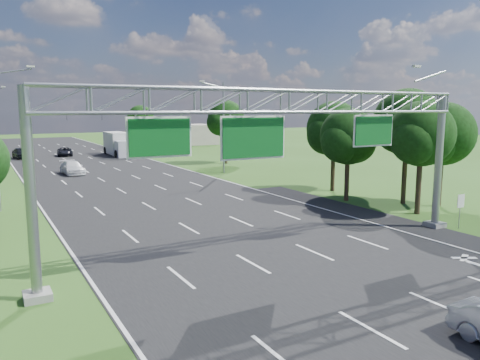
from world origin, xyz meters
TOP-DOWN VIEW (x-y plane):
  - ground at (0.00, 30.00)m, footprint 220.00×220.00m
  - road at (0.00, 30.00)m, footprint 18.00×180.00m
  - road_flare at (10.20, 14.00)m, footprint 3.00×30.00m
  - sign_gantry at (0.33, 12.00)m, footprint 23.50×1.00m
  - regulatory_sign at (12.40, 10.98)m, footprint 0.60×0.08m
  - traffic_signal at (7.48, 65.00)m, footprint 12.21×0.24m
  - streetlight_r_mid at (11.30, 40.00)m, footprint 2.97×0.22m
  - tree_cluster_right at (14.80, 19.19)m, footprint 9.91×14.60m
  - tree_verge_rd at (16.08, 48.04)m, footprint 5.76×4.80m
  - tree_verge_re at (14.08, 78.04)m, footprint 5.76×4.80m
  - building_right at (24.00, 82.00)m, footprint 12.00×9.00m
  - car_queue_a at (-3.57, 47.38)m, footprint 2.26×4.97m
  - car_queue_b at (-0.89, 69.15)m, footprint 2.75×4.92m
  - car_queue_c at (-7.06, 68.01)m, footprint 2.54×4.94m
  - box_truck at (6.58, 66.13)m, footprint 2.86×9.34m

SIDE VIEW (x-z plane):
  - ground at x=0.00m, z-range 0.00..0.00m
  - road at x=0.00m, z-range -0.01..0.01m
  - road_flare at x=10.20m, z-range -0.01..0.01m
  - car_queue_b at x=-0.89m, z-range 0.00..1.30m
  - car_queue_a at x=-3.57m, z-range 0.00..1.41m
  - car_queue_c at x=-7.06m, z-range 0.00..1.61m
  - regulatory_sign at x=12.40m, z-range 0.46..2.56m
  - box_truck at x=6.58m, z-range -0.07..3.46m
  - building_right at x=24.00m, z-range 0.00..4.00m
  - traffic_signal at x=7.48m, z-range 1.67..8.67m
  - tree_verge_re at x=14.08m, z-range 1.28..9.12m
  - tree_cluster_right at x=14.80m, z-range 0.97..9.65m
  - streetlight_r_mid at x=11.30m, z-range 0.50..10.66m
  - tree_verge_rd at x=16.08m, z-range 1.49..9.77m
  - sign_gantry at x=0.33m, z-range 2.11..11.67m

